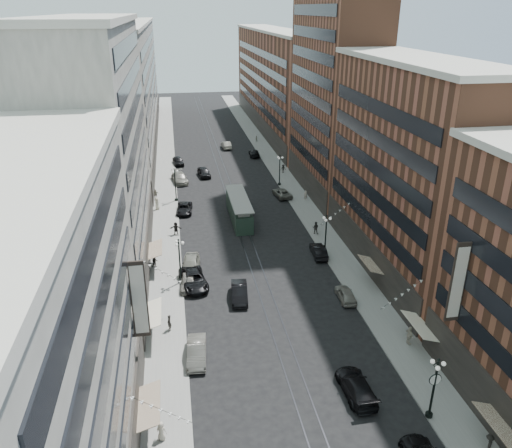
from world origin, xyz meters
TOP-DOWN VIEW (x-y plane):
  - ground at (0.00, 60.00)m, footprint 220.00×220.00m
  - sidewalk_west at (-11.00, 70.00)m, footprint 4.00×180.00m
  - sidewalk_east at (11.00, 70.00)m, footprint 4.00×180.00m
  - rail_west at (-0.70, 70.00)m, footprint 0.12×180.00m
  - rail_east at (0.70, 70.00)m, footprint 0.12×180.00m
  - building_west_near at (-17.00, 0.00)m, footprint 8.00×30.00m
  - building_west_mid at (-17.00, 33.00)m, footprint 8.00×36.00m
  - building_west_far at (-17.00, 96.00)m, footprint 8.00×90.00m
  - building_east_mid at (17.00, 28.00)m, footprint 8.00×30.00m
  - building_east_tower at (17.00, 56.00)m, footprint 8.00×26.00m
  - building_east_far at (17.00, 105.00)m, footprint 8.00×72.00m
  - lamppost_sw_far at (-9.20, 28.00)m, footprint 1.03×1.14m
  - lamppost_sw_mid at (-9.20, 55.00)m, footprint 1.03×1.14m
  - lamppost_se_near at (9.20, 4.00)m, footprint 1.08×1.14m
  - lamppost_se_far at (9.20, 32.00)m, footprint 1.03×1.14m
  - lamppost_se_mid at (9.20, 60.00)m, footprint 1.03×1.14m
  - streetcar at (0.00, 45.80)m, footprint 2.74×12.36m
  - car_1 at (-8.19, 14.10)m, footprint 2.02×4.92m
  - car_2 at (-7.78, 27.18)m, footprint 3.50×6.22m
  - car_4 at (8.40, 21.47)m, footprint 1.79×4.11m
  - car_5 at (-3.00, 23.53)m, footprint 2.18×5.05m
  - car_6 at (4.50, 7.43)m, footprint 2.36×5.53m
  - pedestrian_1 at (-11.25, 5.16)m, footprint 0.88×0.70m
  - pedestrian_2 at (-12.22, 32.20)m, footprint 0.78×0.48m
  - pedestrian_3 at (11.69, 0.15)m, footprint 0.99×1.01m
  - pedestrian_4 at (11.64, 12.79)m, footprint 0.66×1.18m
  - car_7 at (-8.05, 49.83)m, footprint 2.73×5.15m
  - car_8 at (-8.40, 64.72)m, footprint 3.26×6.30m
  - car_9 at (-8.40, 75.93)m, footprint 2.50×4.91m
  - car_10 at (8.40, 32.04)m, footprint 1.85×4.59m
  - car_11 at (8.40, 54.18)m, footprint 2.90×5.23m
  - car_12 at (7.84, 79.69)m, footprint 2.31×5.11m
  - car_13 at (-3.77, 67.38)m, footprint 2.59×5.15m
  - car_14 at (2.63, 87.02)m, footprint 2.06×5.02m
  - pedestrian_5 at (-9.50, 41.49)m, footprint 1.75×0.77m
  - pedestrian_6 at (-12.50, 55.97)m, footprint 1.06×0.49m
  - pedestrian_7 at (9.82, 38.53)m, footprint 0.99×0.82m
  - pedestrian_8 at (11.83, 51.77)m, footprint 0.60×0.40m
  - pedestrian_9 at (11.38, 66.78)m, footprint 1.10×0.57m
  - car_extra_0 at (-8.40, 26.90)m, footprint 2.10×4.61m
  - car_extra_1 at (-7.90, 30.84)m, footprint 2.65×5.36m
  - pedestrian_extra_0 at (10.25, 91.27)m, footprint 0.81×0.52m
  - pedestrian_extra_1 at (-12.20, 51.52)m, footprint 0.91×1.08m
  - pedestrian_extra_2 at (-10.58, 18.76)m, footprint 0.55×0.70m

SIDE VIEW (x-z plane):
  - ground at x=0.00m, z-range 0.00..0.00m
  - rail_west at x=-0.70m, z-range 0.00..0.02m
  - rail_east at x=0.70m, z-range 0.00..0.02m
  - sidewalk_west at x=-11.00m, z-range 0.00..0.15m
  - sidewalk_east at x=11.00m, z-range 0.00..0.15m
  - car_7 at x=-8.05m, z-range 0.00..1.38m
  - car_4 at x=8.40m, z-range 0.00..1.38m
  - car_11 at x=8.40m, z-range 0.00..1.39m
  - car_12 at x=7.84m, z-range 0.00..1.45m
  - car_10 at x=8.40m, z-range 0.00..1.48m
  - car_extra_0 at x=-8.40m, z-range 0.00..1.53m
  - car_1 at x=-8.19m, z-range 0.00..1.59m
  - car_6 at x=4.50m, z-range 0.00..1.59m
  - car_9 at x=-8.40m, z-range 0.00..1.60m
  - car_5 at x=-3.00m, z-range 0.00..1.62m
  - car_14 at x=2.63m, z-range 0.00..1.62m
  - car_2 at x=-7.78m, z-range 0.00..1.64m
  - car_13 at x=-3.77m, z-range 0.00..1.68m
  - car_8 at x=-8.40m, z-range 0.00..1.75m
  - car_extra_1 at x=-7.90m, z-range 0.00..1.76m
  - pedestrian_2 at x=-12.22m, z-range 0.15..1.67m
  - pedestrian_extra_0 at x=10.25m, z-range 0.15..1.70m
  - pedestrian_3 at x=11.69m, z-range 0.15..1.70m
  - pedestrian_1 at x=-11.25m, z-range 0.15..1.74m
  - pedestrian_8 at x=11.83m, z-range 0.15..1.77m
  - pedestrian_9 at x=11.38m, z-range 0.15..1.78m
  - pedestrian_extra_2 at x=-10.58m, z-range 0.15..1.83m
  - pedestrian_6 at x=-12.50m, z-range 0.15..1.94m
  - pedestrian_7 at x=9.82m, z-range 0.15..1.94m
  - pedestrian_5 at x=-9.50m, z-range 0.15..1.97m
  - pedestrian_4 at x=11.64m, z-range 0.15..2.07m
  - pedestrian_extra_1 at x=-12.20m, z-range 0.15..2.09m
  - streetcar at x=0.00m, z-range -0.13..3.29m
  - lamppost_sw_far at x=-9.20m, z-range 0.34..5.86m
  - lamppost_sw_mid at x=-9.20m, z-range 0.34..5.86m
  - lamppost_se_far at x=9.20m, z-range 0.34..5.86m
  - lamppost_se_mid at x=9.20m, z-range 0.34..5.86m
  - lamppost_se_near at x=9.20m, z-range 0.46..5.98m
  - building_west_near at x=-17.00m, z-range 0.00..22.00m
  - building_east_mid at x=17.00m, z-range 0.00..24.00m
  - building_east_far at x=17.00m, z-range 0.00..24.00m
  - building_west_far at x=-17.00m, z-range 0.00..26.00m
  - building_west_mid at x=-17.00m, z-range 0.00..28.00m
  - building_east_tower at x=17.00m, z-range 0.00..42.00m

